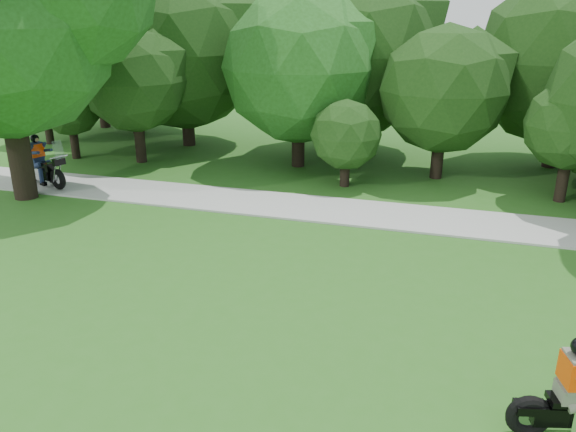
# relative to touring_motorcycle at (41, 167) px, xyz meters

# --- Properties ---
(ground) EXTENTS (100.00, 100.00, 0.00)m
(ground) POSITION_rel_touring_motorcycle_xyz_m (10.79, -7.64, -0.66)
(ground) COLOR #2C651D
(ground) RESTS_ON ground
(walkway) EXTENTS (60.00, 2.20, 0.06)m
(walkway) POSITION_rel_touring_motorcycle_xyz_m (10.79, 0.36, -0.63)
(walkway) COLOR #AAAAA5
(walkway) RESTS_ON ground
(tree_line) EXTENTS (38.44, 12.03, 7.34)m
(tree_line) POSITION_rel_touring_motorcycle_xyz_m (12.42, 6.92, 2.97)
(tree_line) COLOR black
(tree_line) RESTS_ON ground
(touring_motorcycle) EXTENTS (2.12, 1.15, 1.66)m
(touring_motorcycle) POSITION_rel_touring_motorcycle_xyz_m (0.00, 0.00, 0.00)
(touring_motorcycle) COLOR black
(touring_motorcycle) RESTS_ON walkway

